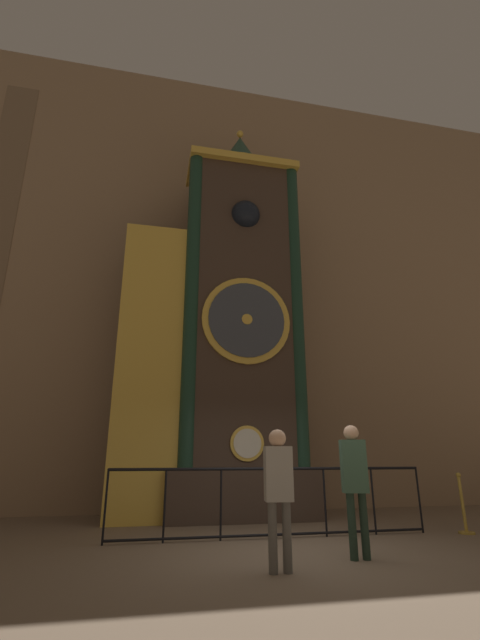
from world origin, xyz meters
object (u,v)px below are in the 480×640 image
clock_tower (221,328)px  stanchion_post (464,513)px  visitor_far (354,476)px  visitor_near (278,483)px

clock_tower → stanchion_post: clock_tower is taller
visitor_far → stanchion_post: 3.27m
visitor_near → visitor_far: (1.25, 0.44, 0.06)m
visitor_far → stanchion_post: (2.83, 1.49, -0.72)m
clock_tower → visitor_far: (1.23, -4.17, -3.32)m
clock_tower → visitor_far: 5.47m
clock_tower → visitor_far: bearing=-73.5°
visitor_near → visitor_far: size_ratio=0.94×
visitor_near → stanchion_post: (4.08, 1.92, -0.66)m
clock_tower → stanchion_post: bearing=-33.4°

